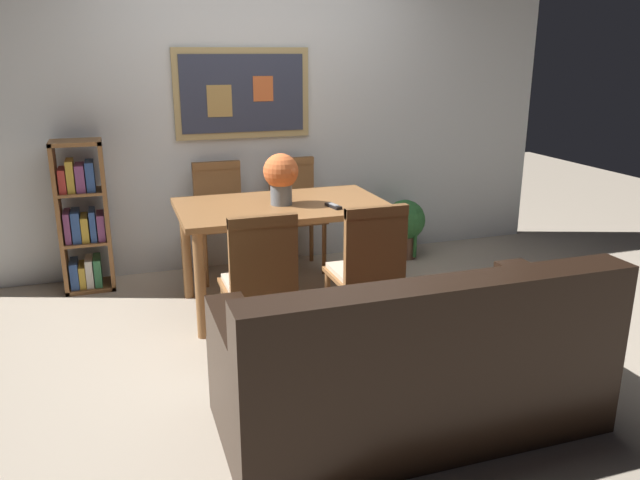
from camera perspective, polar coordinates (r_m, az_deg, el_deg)
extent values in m
plane|color=tan|center=(4.04, 0.07, -8.75)|extent=(12.00, 12.00, 0.00)
cube|color=silver|center=(5.23, -5.75, 11.89)|extent=(5.20, 0.10, 2.60)
cube|color=tan|center=(5.13, -7.08, 13.14)|extent=(1.09, 0.02, 0.70)
cube|color=#33384C|center=(5.12, -7.04, 13.13)|extent=(0.99, 0.01, 0.60)
cube|color=tan|center=(5.08, -9.16, 12.43)|extent=(0.20, 0.00, 0.25)
cube|color=#D86633|center=(5.15, -5.22, 13.60)|extent=(0.16, 0.00, 0.20)
cube|color=brown|center=(4.30, -3.47, 3.07)|extent=(1.42, 0.87, 0.04)
cylinder|color=brown|center=(3.96, -10.87, -4.08)|extent=(0.07, 0.07, 0.70)
cylinder|color=brown|center=(4.29, 6.04, -2.21)|extent=(0.07, 0.07, 0.70)
cylinder|color=brown|center=(4.63, -12.11, -1.06)|extent=(0.07, 0.07, 0.70)
cylinder|color=brown|center=(4.91, 2.63, 0.36)|extent=(0.07, 0.07, 0.70)
cube|color=brown|center=(3.83, 3.95, -3.19)|extent=(0.40, 0.40, 0.03)
cube|color=#C6B299|center=(3.82, 3.95, -2.80)|extent=(0.36, 0.36, 0.03)
cylinder|color=brown|center=(3.71, 2.43, -7.61)|extent=(0.04, 0.04, 0.42)
cylinder|color=brown|center=(3.83, 7.22, -6.89)|extent=(0.04, 0.04, 0.42)
cylinder|color=brown|center=(4.00, 0.69, -5.70)|extent=(0.04, 0.04, 0.42)
cylinder|color=brown|center=(4.12, 5.18, -5.10)|extent=(0.04, 0.04, 0.42)
cube|color=brown|center=(3.59, 5.11, -0.49)|extent=(0.38, 0.04, 0.46)
cube|color=brown|center=(3.54, 5.20, 2.60)|extent=(0.38, 0.05, 0.06)
cube|color=brown|center=(5.10, -2.04, 1.97)|extent=(0.40, 0.40, 0.03)
cube|color=#C6B299|center=(5.09, -2.04, 2.27)|extent=(0.36, 0.36, 0.03)
cylinder|color=brown|center=(5.36, -0.79, 0.24)|extent=(0.04, 0.04, 0.42)
cylinder|color=brown|center=(5.27, -4.31, -0.10)|extent=(0.04, 0.04, 0.42)
cylinder|color=brown|center=(5.05, 0.39, -0.81)|extent=(0.04, 0.04, 0.42)
cylinder|color=brown|center=(4.96, -3.33, -1.19)|extent=(0.04, 0.04, 0.42)
cube|color=brown|center=(5.21, -2.63, 5.03)|extent=(0.38, 0.04, 0.46)
cube|color=brown|center=(5.17, -2.66, 7.20)|extent=(0.38, 0.05, 0.06)
cube|color=brown|center=(3.64, -5.74, -4.31)|extent=(0.40, 0.40, 0.03)
cube|color=#C6B299|center=(3.63, -5.75, -3.90)|extent=(0.36, 0.36, 0.03)
cylinder|color=brown|center=(3.55, -7.71, -8.94)|extent=(0.04, 0.04, 0.42)
cylinder|color=brown|center=(3.62, -2.37, -8.26)|extent=(0.04, 0.04, 0.42)
cylinder|color=brown|center=(3.85, -8.70, -6.82)|extent=(0.04, 0.04, 0.42)
cylinder|color=brown|center=(3.92, -3.77, -6.25)|extent=(0.04, 0.04, 0.42)
cube|color=brown|center=(3.40, -5.17, -1.54)|extent=(0.38, 0.04, 0.46)
cube|color=brown|center=(3.34, -5.26, 1.72)|extent=(0.38, 0.05, 0.06)
cube|color=brown|center=(4.97, -8.90, 1.38)|extent=(0.40, 0.40, 0.03)
cube|color=#C6B299|center=(4.96, -8.91, 1.69)|extent=(0.36, 0.36, 0.03)
cylinder|color=brown|center=(5.22, -7.28, -0.36)|extent=(0.04, 0.04, 0.42)
cylinder|color=brown|center=(5.17, -10.97, -0.71)|extent=(0.04, 0.04, 0.42)
cylinder|color=brown|center=(4.91, -6.48, -1.48)|extent=(0.04, 0.04, 0.42)
cylinder|color=brown|center=(4.85, -10.40, -1.86)|extent=(0.04, 0.04, 0.42)
cube|color=brown|center=(5.09, -9.37, 4.53)|extent=(0.38, 0.04, 0.46)
cube|color=brown|center=(5.05, -9.48, 6.75)|extent=(0.38, 0.05, 0.06)
cube|color=black|center=(3.14, 7.90, -12.80)|extent=(1.80, 0.84, 0.40)
cube|color=black|center=(2.70, 11.27, -8.14)|extent=(1.80, 0.20, 0.44)
cube|color=black|center=(2.76, -7.31, -9.89)|extent=(0.18, 0.80, 0.22)
cube|color=black|center=(3.42, 20.42, -5.45)|extent=(0.18, 0.80, 0.22)
cube|color=#B78C33|center=(2.67, 1.13, -9.56)|extent=(0.32, 0.16, 0.33)
cube|color=maroon|center=(2.84, 9.80, -8.14)|extent=(0.32, 0.16, 0.33)
cube|color=brown|center=(4.98, -22.69, 1.83)|extent=(0.03, 0.28, 1.13)
cube|color=brown|center=(4.96, -18.90, 2.18)|extent=(0.03, 0.28, 1.13)
cube|color=brown|center=(5.13, -20.16, -3.96)|extent=(0.36, 0.28, 0.03)
cube|color=brown|center=(4.87, -21.47, 8.29)|extent=(0.36, 0.28, 0.03)
cube|color=brown|center=(5.02, -20.57, -0.08)|extent=(0.30, 0.28, 0.02)
cube|color=brown|center=(4.93, -21.02, 4.13)|extent=(0.30, 0.28, 0.02)
cube|color=#2D4C8C|center=(5.10, -21.50, -2.86)|extent=(0.06, 0.22, 0.20)
cube|color=gold|center=(5.10, -20.86, -2.97)|extent=(0.05, 0.22, 0.17)
cube|color=beige|center=(5.09, -20.30, -2.68)|extent=(0.05, 0.22, 0.21)
cube|color=#337247|center=(5.09, -19.63, -2.61)|extent=(0.05, 0.22, 0.21)
cube|color=#7F3F72|center=(4.99, -22.05, 1.17)|extent=(0.04, 0.22, 0.23)
cube|color=#2D4C8C|center=(4.99, -21.37, 1.24)|extent=(0.06, 0.22, 0.23)
cube|color=gold|center=(4.99, -20.66, 1.07)|extent=(0.05, 0.22, 0.19)
cube|color=#2D4C8C|center=(4.98, -20.03, 1.36)|extent=(0.04, 0.22, 0.23)
cube|color=#7F3F72|center=(4.98, -19.37, 1.25)|extent=(0.05, 0.22, 0.20)
cube|color=#B2332D|center=(4.92, -22.46, 5.09)|extent=(0.05, 0.22, 0.17)
cube|color=gold|center=(4.91, -21.83, 5.49)|extent=(0.05, 0.22, 0.23)
cube|color=#7F3F72|center=(4.91, -21.05, 5.37)|extent=(0.06, 0.22, 0.20)
cube|color=#2D4C8C|center=(4.90, -20.25, 5.56)|extent=(0.06, 0.22, 0.22)
cylinder|color=brown|center=(5.55, 7.67, -0.56)|extent=(0.22, 0.22, 0.20)
cylinder|color=#332319|center=(5.52, 7.71, 0.32)|extent=(0.19, 0.19, 0.02)
sphere|color=#2D6B33|center=(5.48, 7.77, 1.83)|extent=(0.35, 0.35, 0.35)
cylinder|color=#2D6B33|center=(5.46, 8.67, -0.52)|extent=(0.03, 0.03, 0.21)
cylinder|color=#2D6B33|center=(5.66, 8.31, -0.43)|extent=(0.03, 0.03, 0.32)
cylinder|color=slate|center=(4.26, -3.56, 4.23)|extent=(0.15, 0.15, 0.15)
sphere|color=#D86633|center=(4.23, -3.60, 6.30)|extent=(0.24, 0.24, 0.24)
sphere|color=pink|center=(4.30, -4.51, 6.30)|extent=(0.05, 0.05, 0.05)
sphere|color=#D86633|center=(4.17, -2.62, 6.24)|extent=(0.07, 0.07, 0.07)
sphere|color=pink|center=(4.28, -2.51, 6.35)|extent=(0.05, 0.05, 0.05)
cube|color=black|center=(4.18, 1.23, 3.12)|extent=(0.08, 0.16, 0.02)
cube|color=gray|center=(4.18, 1.23, 3.28)|extent=(0.05, 0.10, 0.00)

